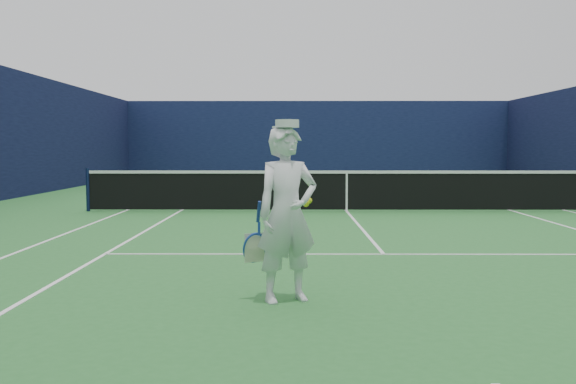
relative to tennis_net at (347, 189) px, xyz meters
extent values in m
plane|color=#286B2D|center=(0.00, 0.00, -0.55)|extent=(80.00, 80.00, 0.00)
cube|color=white|center=(0.00, 11.88, -0.55)|extent=(11.03, 0.06, 0.01)
cube|color=white|center=(-5.49, 0.00, -0.55)|extent=(0.06, 23.83, 0.01)
cube|color=white|center=(5.49, 0.00, -0.55)|extent=(0.06, 23.83, 0.01)
cube|color=white|center=(-4.12, 0.00, -0.55)|extent=(0.06, 23.77, 0.01)
cube|color=white|center=(4.12, 0.00, -0.55)|extent=(0.06, 23.77, 0.01)
cube|color=white|center=(0.00, 6.40, -0.55)|extent=(8.23, 0.06, 0.01)
cube|color=white|center=(0.00, -6.40, -0.55)|extent=(8.23, 0.06, 0.01)
cube|color=white|center=(0.00, 0.00, -0.55)|extent=(0.06, 12.80, 0.01)
cube|color=white|center=(0.00, 11.73, -0.55)|extent=(0.06, 0.30, 0.01)
cube|color=#10173C|center=(0.00, 18.00, 1.45)|extent=(20.12, 0.12, 4.00)
cylinder|color=#141E4C|center=(-6.40, 0.00, -0.02)|extent=(0.09, 0.09, 1.07)
cube|color=black|center=(0.00, 0.00, -0.05)|extent=(12.79, 0.02, 0.92)
cube|color=white|center=(0.00, 0.00, 0.42)|extent=(12.79, 0.04, 0.07)
cube|color=white|center=(0.00, 0.00, -0.08)|extent=(0.05, 0.03, 0.94)
imported|color=white|center=(-1.40, -9.27, 0.34)|extent=(0.77, 0.66, 1.80)
cylinder|color=white|center=(-1.40, -9.27, 1.26)|extent=(0.24, 0.24, 0.08)
cube|color=white|center=(-1.46, -9.15, 1.23)|extent=(0.21, 0.17, 0.02)
cylinder|color=navy|center=(-1.69, -9.31, 0.37)|extent=(0.07, 0.10, 0.22)
cube|color=#1B3C97|center=(-1.69, -9.26, 0.19)|extent=(0.03, 0.03, 0.14)
torus|color=#1B3C97|center=(-1.74, -9.20, -0.01)|extent=(0.31, 0.21, 0.29)
cube|color=beige|center=(-1.74, -9.20, -0.01)|extent=(0.20, 0.10, 0.30)
sphere|color=yellow|center=(-1.21, -9.07, 0.43)|extent=(0.07, 0.07, 0.07)
sphere|color=yellow|center=(-1.18, -9.03, 0.46)|extent=(0.07, 0.07, 0.07)
camera|label=1|loc=(-1.36, -15.76, 1.02)|focal=40.00mm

